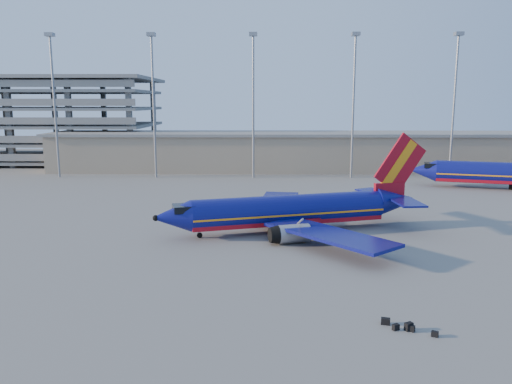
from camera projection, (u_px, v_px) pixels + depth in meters
ground at (290, 237)px, 56.97m from camera, size 220.00×220.00×0.00m
terminal_building at (320, 151)px, 113.16m from camera, size 122.00×16.00×8.50m
parking_garage at (34, 116)px, 128.53m from camera, size 62.00×32.00×21.40m
light_mast_row at (303, 90)px, 99.07m from camera, size 101.60×1.60×28.65m
aircraft_main at (295, 211)px, 59.32m from camera, size 33.10×31.36×11.51m
luggage_pile at (404, 326)px, 33.76m from camera, size 3.41×2.29×0.55m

